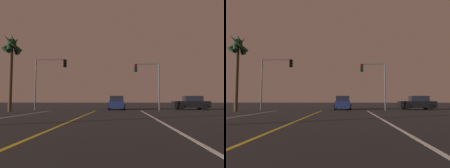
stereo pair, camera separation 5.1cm
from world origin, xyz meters
The scene contains 7 objects.
lane_edge_right centered at (5.09, 10.07, 0.00)m, with size 0.16×32.15×0.01m, color silver.
lane_center_divider centered at (0.00, 10.07, 0.00)m, with size 0.16×32.15×0.01m, color gold.
car_ahead_far centered at (2.31, 28.81, 0.82)m, with size 2.02×4.30×1.70m.
car_crossing_side centered at (11.47, 28.94, 0.82)m, with size 4.30×2.02×1.70m.
traffic_light_near_right centered at (5.81, 26.65, 4.00)m, with size 2.94×0.36×5.40m.
traffic_light_near_left centered at (-5.46, 26.65, 4.45)m, with size 3.78×0.36×5.99m.
palm_tree_left_mid centered at (-8.53, 23.44, 6.37)m, with size 2.14×2.07×8.07m.
Camera 1 is at (2.92, 1.08, 1.22)m, focal length 35.70 mm.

